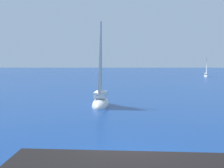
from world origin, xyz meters
TOP-DOWN VIEW (x-y plane):
  - ground_plane at (0.00, 0.00)m, footprint 160.00×160.00m
  - sailboat_near at (-1.31, 11.41)m, footprint 1.46×3.62m
  - sailboat_far at (16.00, 40.64)m, footprint 1.02×2.03m

SIDE VIEW (x-z plane):
  - ground_plane at x=0.00m, z-range 0.00..0.00m
  - sailboat_far at x=16.00m, z-range -1.64..2.04m
  - sailboat_near at x=-1.31m, z-range -2.95..3.66m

